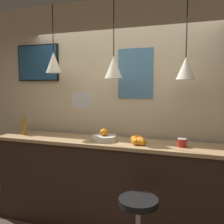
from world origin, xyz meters
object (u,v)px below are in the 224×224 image
bar_stool (138,221)px  mounted_tv (38,63)px  spread_jar (182,143)px  fruit_bowl (104,137)px  juice_bottle (24,127)px

bar_stool → mounted_tv: size_ratio=1.05×
bar_stool → spread_jar: bearing=57.3°
spread_jar → fruit_bowl: bearing=179.8°
juice_bottle → spread_jar: 2.07m
juice_bottle → mounted_tv: 0.96m
bar_stool → spread_jar: 0.93m
bar_stool → fruit_bowl: 1.03m
spread_jar → mounted_tv: size_ratio=0.14×
juice_bottle → fruit_bowl: bearing=0.2°
bar_stool → mounted_tv: (-1.73, 0.90, 1.62)m
bar_stool → spread_jar: (0.35, 0.54, 0.67)m
spread_jar → bar_stool: bearing=-122.7°
fruit_bowl → juice_bottle: 1.17m
fruit_bowl → bar_stool: bearing=-44.5°
bar_stool → juice_bottle: (-1.72, 0.54, 0.74)m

